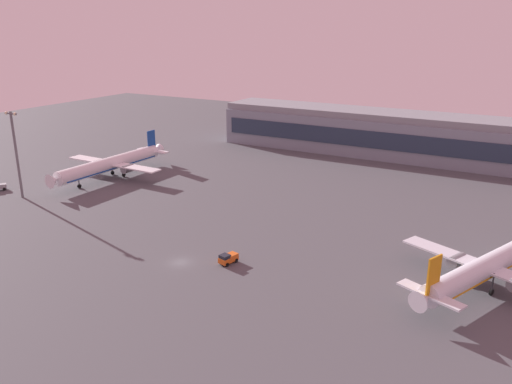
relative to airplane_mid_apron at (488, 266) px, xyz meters
name	(u,v)px	position (x,y,z in m)	size (l,w,h in m)	color
ground_plane	(180,262)	(-56.62, -19.88, -4.31)	(416.00, 416.00, 0.00)	#4C4C51
terminal_building	(397,135)	(-42.78, 94.15, 3.78)	(136.71, 22.40, 16.40)	gray
airplane_mid_apron	(488,266)	(0.00, 0.00, 0.00)	(33.49, 42.46, 11.40)	silver
airplane_taxiway_distant	(112,164)	(-114.66, 20.29, 0.28)	(36.76, 47.28, 12.14)	white
maintenance_van	(228,258)	(-47.64, -15.41, -3.13)	(2.86, 4.48, 2.25)	#D85919
apron_light_central	(16,149)	(-122.30, -7.86, 9.88)	(4.80, 0.90, 24.73)	slate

